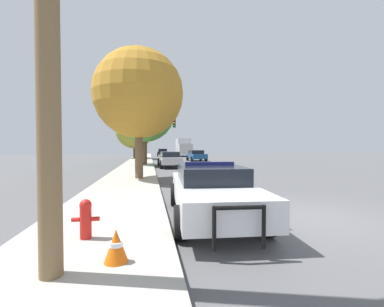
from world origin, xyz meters
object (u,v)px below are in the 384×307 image
Objects in this scene: car_background_oncoming at (196,155)px; tree_sidewalk_mid at (144,112)px; tree_sidewalk_near at (139,94)px; box_truck at (184,147)px; car_background_distant at (163,152)px; car_background_midblock at (170,159)px; fire_hydrant at (86,218)px; traffic_cone at (116,246)px; traffic_light at (157,131)px; utility_pole at (47,11)px; tree_sidewalk_far at (135,129)px; police_car at (211,189)px.

car_background_oncoming is 10.38m from tree_sidewalk_mid.
tree_sidewalk_near is at bearing 66.42° from car_background_oncoming.
tree_sidewalk_near is at bearing 79.51° from box_truck.
tree_sidewalk_mid is (-2.96, -23.49, 4.44)m from car_background_distant.
car_background_oncoming is at bearing 64.39° from car_background_midblock.
fire_hydrant is 1.31m from traffic_cone.
fire_hydrant is 0.15× the size of traffic_light.
fire_hydrant is at bearing -94.05° from tree_sidewalk_near.
tree_sidewalk_far is at bearing 91.22° from utility_pole.
police_car is 1.10× the size of car_background_distant.
traffic_cone is (-6.94, -43.84, -1.35)m from box_truck.
box_truck is 13.03m from tree_sidewalk_far.
box_truck is at bearing 80.04° from utility_pole.
car_background_midblock is at bearing 80.71° from utility_pole.
car_background_oncoming is 19.24m from tree_sidewalk_near.
car_background_midblock is (-4.15, -9.34, 0.02)m from car_background_oncoming.
car_background_distant is at bearing 85.08° from fire_hydrant.
traffic_light is at bearing -84.43° from police_car.
police_car is 1.07× the size of traffic_light.
tree_sidewalk_far is 0.87× the size of tree_sidewalk_mid.
police_car is 41.53m from box_truck.
box_truck is (3.89, -0.70, 0.98)m from car_background_distant.
police_car is 3.36m from traffic_cone.
traffic_light is 5.73m from car_background_midblock.
tree_sidewalk_mid is at bearing -95.14° from car_background_distant.
traffic_light is at bearing 62.81° from tree_sidewalk_mid.
traffic_light is 1.03× the size of car_background_distant.
tree_sidewalk_far is at bearing 102.04° from car_background_midblock.
car_background_distant is at bearing 65.87° from tree_sidewalk_far.
tree_sidewalk_far is at bearing -41.93° from car_background_oncoming.
car_background_distant is (3.74, 43.43, 0.22)m from fire_hydrant.
fire_hydrant is 3.40m from utility_pole.
car_background_distant is 9.56× the size of traffic_cone.
traffic_light is (2.18, 23.83, -0.09)m from utility_pole.
fire_hydrant is 1.51× the size of traffic_cone.
police_car is 5.00m from utility_pole.
car_background_distant reaches higher than traffic_cone.
tree_sidewalk_near reaches higher than car_background_distant.
police_car is 1.23× the size of car_background_oncoming.
tree_sidewalk_mid reaches higher than police_car.
tree_sidewalk_far is 14.17× the size of traffic_cone.
car_background_distant is 0.67× the size of tree_sidewalk_far.
traffic_light is 3.26m from tree_sidewalk_mid.
fire_hydrant is 0.17× the size of car_background_midblock.
tree_sidewalk_far reaches higher than car_background_midblock.
car_background_oncoming is at bearing 89.43° from box_truck.
fire_hydrant is 0.16× the size of car_background_distant.
box_truck is at bearing 73.28° from tree_sidewalk_mid.
tree_sidewalk_near is (0.77, 10.57, 1.09)m from utility_pole.
tree_sidewalk_mid is at bearing 87.75° from fire_hydrant.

